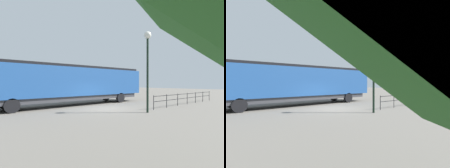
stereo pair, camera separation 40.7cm
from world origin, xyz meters
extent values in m
plane|color=#666059|center=(0.00, 0.00, 0.00)|extent=(120.00, 120.00, 0.00)
cube|color=navy|center=(-4.06, -1.23, 2.37)|extent=(2.94, 17.40, 2.74)
cube|color=black|center=(-4.06, 6.30, 1.96)|extent=(2.82, 2.35, 1.92)
cube|color=black|center=(-4.06, -1.23, 3.86)|extent=(2.65, 16.70, 0.24)
cube|color=#38383D|center=(-4.06, -1.23, 0.78)|extent=(2.65, 16.00, 0.45)
cylinder|color=black|center=(-5.38, 4.34, 0.55)|extent=(0.30, 1.10, 1.10)
cylinder|color=black|center=(-2.74, 4.34, 0.55)|extent=(0.30, 1.10, 1.10)
cylinder|color=black|center=(-5.38, -6.79, 0.55)|extent=(0.30, 1.10, 1.10)
cylinder|color=black|center=(-2.74, -6.79, 0.55)|extent=(0.30, 1.10, 1.10)
cylinder|color=black|center=(3.70, 1.02, 2.85)|extent=(0.16, 0.16, 5.70)
sphere|color=silver|center=(3.70, 1.02, 5.86)|extent=(0.55, 0.55, 0.55)
cube|color=black|center=(3.16, 8.47, 1.11)|extent=(0.04, 11.85, 0.04)
cube|color=black|center=(3.16, 8.47, 0.66)|extent=(0.04, 11.85, 0.04)
cylinder|color=black|center=(3.16, 2.55, 0.60)|extent=(0.05, 0.05, 1.21)
cylinder|color=black|center=(3.16, 4.53, 0.60)|extent=(0.05, 0.05, 1.21)
cylinder|color=black|center=(3.16, 6.50, 0.60)|extent=(0.05, 0.05, 1.21)
cylinder|color=black|center=(3.16, 8.47, 0.60)|extent=(0.05, 0.05, 1.21)
cylinder|color=black|center=(3.16, 10.45, 0.60)|extent=(0.05, 0.05, 1.21)
cylinder|color=black|center=(3.16, 12.42, 0.60)|extent=(0.05, 0.05, 1.21)
cylinder|color=black|center=(3.16, 14.40, 0.60)|extent=(0.05, 0.05, 1.21)
camera|label=1|loc=(12.03, -9.81, 2.24)|focal=28.43mm
camera|label=2|loc=(12.29, -9.50, 2.24)|focal=28.43mm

